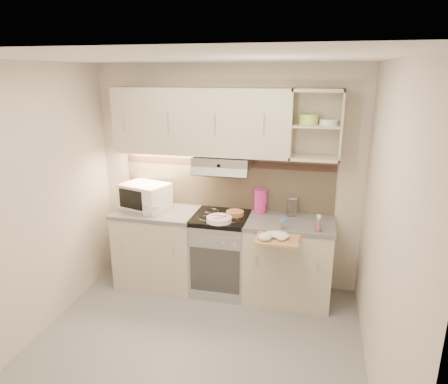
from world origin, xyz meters
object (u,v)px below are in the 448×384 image
(plate_stack, at_px, (219,219))
(glass_jar, at_px, (292,206))
(watering_can, at_px, (149,208))
(cutting_board, at_px, (278,238))
(microwave, at_px, (145,196))
(pink_pitcher, at_px, (260,201))
(spray_bottle, at_px, (318,224))
(electric_range, at_px, (221,253))

(plate_stack, height_order, glass_jar, glass_jar)
(glass_jar, bearing_deg, watering_can, -168.66)
(cutting_board, bearing_deg, glass_jar, 82.03)
(microwave, relative_size, pink_pitcher, 2.20)
(spray_bottle, height_order, cutting_board, spray_bottle)
(pink_pitcher, distance_m, glass_jar, 0.35)
(glass_jar, distance_m, cutting_board, 0.61)
(pink_pitcher, distance_m, spray_bottle, 0.76)
(microwave, relative_size, spray_bottle, 3.19)
(plate_stack, xyz_separation_m, cutting_board, (0.64, -0.24, -0.05))
(electric_range, relative_size, watering_can, 3.83)
(plate_stack, bearing_deg, electric_range, 97.57)
(watering_can, height_order, plate_stack, watering_can)
(plate_stack, bearing_deg, microwave, 165.34)
(electric_range, relative_size, microwave, 1.53)
(microwave, bearing_deg, glass_jar, 20.71)
(plate_stack, xyz_separation_m, spray_bottle, (1.01, -0.04, 0.05))
(plate_stack, bearing_deg, pink_pitcher, 45.21)
(plate_stack, bearing_deg, spray_bottle, -2.19)
(cutting_board, bearing_deg, spray_bottle, 28.64)
(electric_range, distance_m, microwave, 1.09)
(watering_can, bearing_deg, glass_jar, 29.84)
(microwave, height_order, pink_pitcher, microwave)
(spray_bottle, relative_size, cutting_board, 0.45)
(glass_jar, relative_size, cutting_board, 0.53)
(electric_range, height_order, watering_can, watering_can)
(electric_range, distance_m, glass_jar, 0.95)
(electric_range, height_order, cutting_board, electric_range)
(watering_can, xyz_separation_m, pink_pitcher, (1.19, 0.34, 0.06))
(microwave, distance_m, cutting_board, 1.65)
(cutting_board, bearing_deg, watering_can, 169.75)
(watering_can, xyz_separation_m, cutting_board, (1.45, -0.28, -0.10))
(microwave, relative_size, glass_jar, 2.67)
(glass_jar, xyz_separation_m, spray_bottle, (0.28, -0.39, -0.04))
(electric_range, height_order, spray_bottle, spray_bottle)
(watering_can, bearing_deg, plate_stack, 15.43)
(electric_range, distance_m, cutting_board, 0.89)
(microwave, xyz_separation_m, cutting_board, (1.57, -0.48, -0.17))
(spray_bottle, bearing_deg, glass_jar, 116.56)
(cutting_board, bearing_deg, microwave, 163.68)
(watering_can, distance_m, pink_pitcher, 1.24)
(pink_pitcher, xyz_separation_m, cutting_board, (0.26, -0.62, -0.16))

